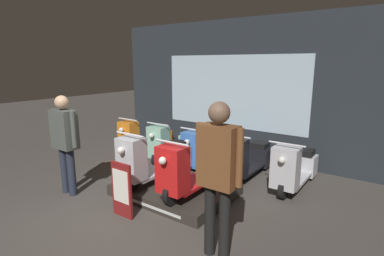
# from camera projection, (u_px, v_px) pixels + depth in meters

# --- Properties ---
(ground_plane) EXTENTS (30.00, 30.00, 0.00)m
(ground_plane) POSITION_uv_depth(u_px,v_px,m) (112.00, 215.00, 4.45)
(ground_plane) COLOR #423D38
(shop_wall_back) EXTENTS (6.58, 0.09, 3.20)m
(shop_wall_back) POSITION_uv_depth(u_px,v_px,m) (233.00, 90.00, 7.06)
(shop_wall_back) COLOR #23282D
(shop_wall_back) RESTS_ON ground_plane
(display_platform) EXTENTS (1.88, 1.41, 0.18)m
(display_platform) POSITION_uv_depth(u_px,v_px,m) (175.00, 189.00, 5.14)
(display_platform) COLOR #2D2823
(display_platform) RESTS_ON ground_plane
(scooter_display_left) EXTENTS (0.60, 1.63, 0.96)m
(scooter_display_left) POSITION_uv_depth(u_px,v_px,m) (154.00, 160.00, 5.24)
(scooter_display_left) COLOR black
(scooter_display_left) RESTS_ON display_platform
(scooter_display_right) EXTENTS (0.60, 1.63, 0.96)m
(scooter_display_right) POSITION_uv_depth(u_px,v_px,m) (194.00, 169.00, 4.76)
(scooter_display_right) COLOR black
(scooter_display_right) RESTS_ON display_platform
(scooter_backrow_0) EXTENTS (0.60, 1.63, 0.96)m
(scooter_backrow_0) POSITION_uv_depth(u_px,v_px,m) (145.00, 138.00, 7.46)
(scooter_backrow_0) COLOR black
(scooter_backrow_0) RESTS_ON ground_plane
(scooter_backrow_1) EXTENTS (0.60, 1.63, 0.96)m
(scooter_backrow_1) POSITION_uv_depth(u_px,v_px,m) (174.00, 144.00, 6.94)
(scooter_backrow_1) COLOR black
(scooter_backrow_1) RESTS_ON ground_plane
(scooter_backrow_2) EXTENTS (0.60, 1.63, 0.96)m
(scooter_backrow_2) POSITION_uv_depth(u_px,v_px,m) (208.00, 151.00, 6.41)
(scooter_backrow_2) COLOR black
(scooter_backrow_2) RESTS_ON ground_plane
(scooter_backrow_3) EXTENTS (0.60, 1.63, 0.96)m
(scooter_backrow_3) POSITION_uv_depth(u_px,v_px,m) (247.00, 158.00, 5.89)
(scooter_backrow_3) COLOR black
(scooter_backrow_3) RESTS_ON ground_plane
(scooter_backrow_4) EXTENTS (0.60, 1.63, 0.96)m
(scooter_backrow_4) POSITION_uv_depth(u_px,v_px,m) (295.00, 168.00, 5.36)
(scooter_backrow_4) COLOR black
(scooter_backrow_4) RESTS_ON ground_plane
(person_left_browsing) EXTENTS (0.61, 0.25, 1.70)m
(person_left_browsing) POSITION_uv_depth(u_px,v_px,m) (65.00, 137.00, 4.98)
(person_left_browsing) COLOR #232838
(person_left_browsing) RESTS_ON ground_plane
(person_right_browsing) EXTENTS (0.59, 0.24, 1.82)m
(person_right_browsing) POSITION_uv_depth(u_px,v_px,m) (218.00, 168.00, 3.29)
(person_right_browsing) COLOR black
(person_right_browsing) RESTS_ON ground_plane
(price_sign_board) EXTENTS (0.38, 0.04, 0.83)m
(price_sign_board) POSITION_uv_depth(u_px,v_px,m) (122.00, 190.00, 4.34)
(price_sign_board) COLOR maroon
(price_sign_board) RESTS_ON ground_plane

